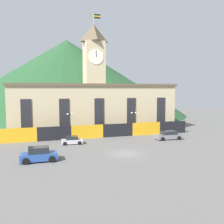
# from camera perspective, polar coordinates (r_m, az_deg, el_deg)

# --- Properties ---
(ground_plane) EXTENTS (160.00, 160.00, 0.00)m
(ground_plane) POSITION_cam_1_polar(r_m,az_deg,el_deg) (40.18, 3.32, -9.44)
(ground_plane) COLOR #605E5B
(civic_building) EXTENTS (38.91, 9.79, 27.63)m
(civic_building) POSITION_cam_1_polar(r_m,az_deg,el_deg) (59.73, -4.09, 1.80)
(civic_building) COLOR #C6B289
(civic_building) RESTS_ON ground
(banner_fence) EXTENTS (40.12, 0.12, 2.79)m
(banner_fence) POSITION_cam_1_polar(r_m,az_deg,el_deg) (52.76, -2.06, -4.35)
(banner_fence) COLOR gold
(banner_fence) RESTS_ON ground
(hillside_backdrop) EXTENTS (97.34, 97.34, 30.60)m
(hillside_backdrop) POSITION_cam_1_polar(r_m,az_deg,el_deg) (107.37, -10.23, 7.88)
(hillside_backdrop) COLOR #234C28
(hillside_backdrop) RESTS_ON ground
(street_lamp_left) EXTENTS (1.26, 0.36, 5.23)m
(street_lamp_left) POSITION_cam_1_polar(r_m,az_deg,el_deg) (52.35, -9.59, -1.86)
(street_lamp_left) COLOR black
(street_lamp_left) RESTS_ON ground
(street_lamp_right) EXTENTS (1.26, 0.36, 5.11)m
(street_lamp_right) POSITION_cam_1_polar(r_m,az_deg,el_deg) (56.12, 4.97, -1.41)
(street_lamp_right) COLOR black
(street_lamp_right) RESTS_ON ground
(car_blue_van) EXTENTS (5.11, 2.38, 2.10)m
(car_blue_van) POSITION_cam_1_polar(r_m,az_deg,el_deg) (37.05, -16.38, -9.37)
(car_blue_van) COLOR #284C99
(car_blue_van) RESTS_ON ground
(car_gray_pickup) EXTENTS (5.39, 2.56, 1.75)m
(car_gray_pickup) POSITION_cam_1_polar(r_m,az_deg,el_deg) (52.14, 12.80, -5.25)
(car_gray_pickup) COLOR slate
(car_gray_pickup) RESTS_ON ground
(car_silver_hatch) EXTENTS (4.04, 2.30, 1.50)m
(car_silver_hatch) POSITION_cam_1_polar(r_m,az_deg,el_deg) (47.19, -9.14, -6.43)
(car_silver_hatch) COLOR #B7B7BC
(car_silver_hatch) RESTS_ON ground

